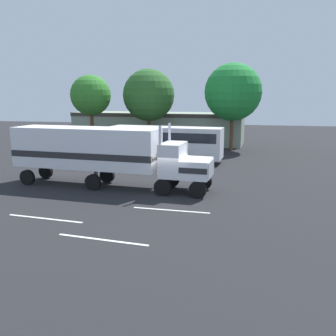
{
  "coord_description": "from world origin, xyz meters",
  "views": [
    {
      "loc": [
        4.42,
        -21.96,
        6.26
      ],
      "look_at": [
        -0.3,
        0.46,
        1.6
      ],
      "focal_mm": 37.51,
      "sensor_mm": 36.0,
      "label": 1
    }
  ],
  "objects_px": {
    "tree_left": "(149,95)",
    "semi_truck": "(101,151)",
    "person_bystander": "(96,167)",
    "tree_right": "(233,92)",
    "parked_car": "(53,150)",
    "tree_center": "(91,95)",
    "parked_bus": "(166,141)"
  },
  "relations": [
    {
      "from": "tree_left",
      "to": "semi_truck",
      "type": "bearing_deg",
      "value": -85.11
    },
    {
      "from": "person_bystander",
      "to": "tree_right",
      "type": "distance_m",
      "value": 20.93
    },
    {
      "from": "person_bystander",
      "to": "parked_car",
      "type": "height_order",
      "value": "person_bystander"
    },
    {
      "from": "tree_left",
      "to": "tree_center",
      "type": "relative_size",
      "value": 1.08
    },
    {
      "from": "parked_car",
      "to": "tree_right",
      "type": "xyz_separation_m",
      "value": [
        17.94,
        9.59,
        5.99
      ]
    },
    {
      "from": "person_bystander",
      "to": "parked_bus",
      "type": "distance_m",
      "value": 9.28
    },
    {
      "from": "person_bystander",
      "to": "parked_car",
      "type": "bearing_deg",
      "value": 135.75
    },
    {
      "from": "person_bystander",
      "to": "parked_bus",
      "type": "relative_size",
      "value": 0.15
    },
    {
      "from": "parked_bus",
      "to": "tree_right",
      "type": "relative_size",
      "value": 1.1
    },
    {
      "from": "tree_center",
      "to": "parked_bus",
      "type": "bearing_deg",
      "value": -31.52
    },
    {
      "from": "parked_car",
      "to": "person_bystander",
      "type": "bearing_deg",
      "value": -44.25
    },
    {
      "from": "person_bystander",
      "to": "parked_car",
      "type": "xyz_separation_m",
      "value": [
        -8.17,
        7.96,
        -0.09
      ]
    },
    {
      "from": "tree_center",
      "to": "tree_right",
      "type": "distance_m",
      "value": 16.81
    },
    {
      "from": "tree_right",
      "to": "parked_car",
      "type": "bearing_deg",
      "value": -151.88
    },
    {
      "from": "parked_bus",
      "to": "parked_car",
      "type": "distance_m",
      "value": 11.96
    },
    {
      "from": "person_bystander",
      "to": "tree_left",
      "type": "distance_m",
      "value": 18.04
    },
    {
      "from": "person_bystander",
      "to": "tree_left",
      "type": "bearing_deg",
      "value": 90.97
    },
    {
      "from": "person_bystander",
      "to": "parked_bus",
      "type": "height_order",
      "value": "parked_bus"
    },
    {
      "from": "person_bystander",
      "to": "parked_bus",
      "type": "xyz_separation_m",
      "value": [
        3.72,
        8.42,
        1.17
      ]
    },
    {
      "from": "semi_truck",
      "to": "tree_right",
      "type": "height_order",
      "value": "tree_right"
    },
    {
      "from": "tree_center",
      "to": "tree_right",
      "type": "height_order",
      "value": "tree_right"
    },
    {
      "from": "semi_truck",
      "to": "person_bystander",
      "type": "height_order",
      "value": "semi_truck"
    },
    {
      "from": "semi_truck",
      "to": "parked_bus",
      "type": "bearing_deg",
      "value": 77.41
    },
    {
      "from": "semi_truck",
      "to": "person_bystander",
      "type": "bearing_deg",
      "value": 122.53
    },
    {
      "from": "person_bystander",
      "to": "tree_left",
      "type": "relative_size",
      "value": 0.17
    },
    {
      "from": "person_bystander",
      "to": "tree_center",
      "type": "bearing_deg",
      "value": 114.63
    },
    {
      "from": "tree_center",
      "to": "tree_right",
      "type": "bearing_deg",
      "value": 9.1
    },
    {
      "from": "semi_truck",
      "to": "tree_center",
      "type": "bearing_deg",
      "value": 115.68
    },
    {
      "from": "parked_bus",
      "to": "tree_left",
      "type": "height_order",
      "value": "tree_left"
    },
    {
      "from": "semi_truck",
      "to": "parked_car",
      "type": "bearing_deg",
      "value": 133.36
    },
    {
      "from": "parked_car",
      "to": "tree_left",
      "type": "relative_size",
      "value": 0.49
    },
    {
      "from": "tree_right",
      "to": "person_bystander",
      "type": "bearing_deg",
      "value": -119.11
    }
  ]
}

